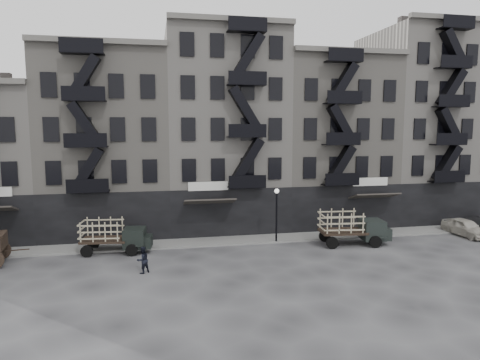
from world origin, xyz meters
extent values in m
plane|color=#38383A|center=(0.00, 0.00, 0.00)|extent=(140.00, 140.00, 0.00)
cube|color=slate|center=(0.00, 3.75, 0.07)|extent=(55.00, 2.50, 0.15)
cube|color=#4C4744|center=(-17.50, 10.00, 12.60)|extent=(0.70, 0.70, 1.20)
cube|color=gray|center=(-10.00, 10.00, 7.50)|extent=(10.00, 10.00, 15.00)
cube|color=black|center=(-10.00, 5.05, 2.00)|extent=(10.00, 0.35, 4.00)
cube|color=#595651|center=(-10.00, 4.85, 15.20)|extent=(10.00, 0.50, 0.40)
cube|color=#4C4744|center=(-13.00, 10.00, 15.60)|extent=(0.70, 0.70, 1.20)
cube|color=#4C4744|center=(-7.50, 10.00, 15.60)|extent=(0.70, 0.70, 1.20)
cube|color=#A5A098|center=(0.00, 10.00, 8.50)|extent=(10.00, 10.00, 17.00)
cube|color=black|center=(0.00, 5.05, 2.00)|extent=(10.00, 0.35, 4.00)
cube|color=#595651|center=(0.00, 4.85, 17.20)|extent=(10.00, 0.50, 0.40)
cube|color=#4C4744|center=(-3.00, 10.00, 17.60)|extent=(0.70, 0.70, 1.20)
cube|color=#4C4744|center=(2.50, 10.00, 17.60)|extent=(0.70, 0.70, 1.20)
cube|color=gray|center=(10.00, 10.00, 7.50)|extent=(10.00, 10.00, 15.00)
cube|color=black|center=(10.00, 5.05, 2.00)|extent=(10.00, 0.35, 4.00)
cube|color=#595651|center=(10.00, 4.85, 15.20)|extent=(10.00, 0.50, 0.40)
cube|color=#4C4744|center=(7.00, 10.00, 15.60)|extent=(0.70, 0.70, 1.20)
cube|color=#4C4744|center=(12.50, 10.00, 15.60)|extent=(0.70, 0.70, 1.20)
cube|color=#A5A098|center=(20.00, 10.00, 9.00)|extent=(10.00, 10.00, 18.00)
cube|color=black|center=(20.00, 5.05, 2.00)|extent=(10.00, 0.35, 4.00)
cube|color=#595651|center=(20.00, 4.85, 18.20)|extent=(10.00, 0.50, 0.40)
cube|color=#4C4744|center=(17.00, 10.00, 18.60)|extent=(0.70, 0.70, 1.20)
cube|color=#4C4744|center=(22.50, 10.00, 18.60)|extent=(0.70, 0.70, 1.20)
cylinder|color=black|center=(3.00, 2.60, 2.00)|extent=(0.14, 0.14, 4.00)
sphere|color=silver|center=(3.00, 2.60, 4.10)|extent=(0.36, 0.36, 0.36)
cylinder|color=black|center=(-16.56, 2.38, 0.62)|extent=(1.25, 0.26, 1.25)
cube|color=black|center=(-16.20, 1.28, 1.59)|extent=(0.78, 1.87, 0.91)
cube|color=black|center=(-9.79, 2.50, 0.97)|extent=(3.34, 2.20, 0.17)
cube|color=black|center=(-7.67, 2.26, 1.07)|extent=(1.66, 1.82, 1.39)
cube|color=black|center=(-6.84, 2.16, 0.79)|extent=(0.89, 1.47, 0.83)
cylinder|color=black|center=(-7.87, 1.35, 0.42)|extent=(0.85, 0.30, 0.83)
cylinder|color=black|center=(-7.66, 3.19, 0.42)|extent=(0.85, 0.30, 0.83)
cylinder|color=black|center=(-10.91, 1.69, 0.42)|extent=(0.85, 0.30, 0.83)
cylinder|color=black|center=(-10.70, 3.53, 0.42)|extent=(0.85, 0.30, 0.83)
cube|color=black|center=(7.83, 1.12, 1.05)|extent=(3.61, 2.37, 0.18)
cube|color=black|center=(10.12, 0.86, 1.15)|extent=(1.79, 1.97, 1.50)
cube|color=black|center=(11.01, 0.76, 0.85)|extent=(0.96, 1.58, 0.90)
cylinder|color=black|center=(9.91, -0.12, 0.45)|extent=(0.92, 0.32, 0.90)
cylinder|color=black|center=(10.13, 1.87, 0.45)|extent=(0.92, 0.32, 0.90)
cylinder|color=black|center=(6.62, 0.25, 0.45)|extent=(0.92, 0.32, 0.90)
cylinder|color=black|center=(6.85, 2.24, 0.45)|extent=(0.92, 0.32, 0.90)
imported|color=#B3ADA0|center=(19.00, 1.68, 0.72)|extent=(2.06, 4.34, 1.43)
imported|color=black|center=(-7.00, -2.39, 0.84)|extent=(1.04, 0.99, 1.68)
camera|label=1|loc=(-6.11, -28.59, 9.04)|focal=32.00mm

